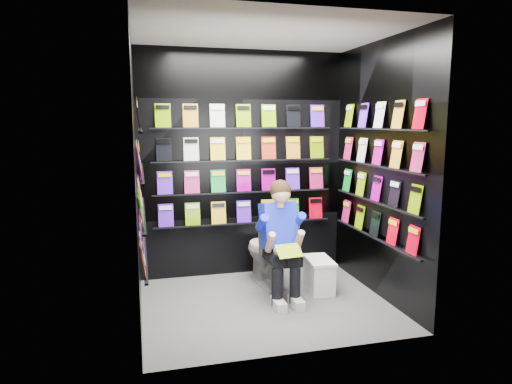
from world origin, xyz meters
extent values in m
plane|color=#5F5F5D|center=(0.00, 0.00, 0.00)|extent=(2.40, 2.40, 0.00)
plane|color=white|center=(0.00, 0.00, 2.60)|extent=(2.40, 2.40, 0.00)
cube|color=black|center=(0.00, 1.00, 1.30)|extent=(2.40, 0.04, 2.60)
cube|color=black|center=(0.00, -1.00, 1.30)|extent=(2.40, 0.04, 2.60)
cube|color=black|center=(-1.20, 0.00, 1.30)|extent=(0.04, 2.00, 2.60)
cube|color=black|center=(1.20, 0.00, 1.30)|extent=(0.04, 2.00, 2.60)
imported|color=silver|center=(0.18, 0.56, 0.37)|extent=(0.50, 0.79, 0.73)
cube|color=white|center=(0.65, 0.21, 0.16)|extent=(0.27, 0.44, 0.32)
cube|color=white|center=(0.65, 0.21, 0.34)|extent=(0.29, 0.47, 0.03)
cube|color=green|center=(0.18, -0.17, 0.58)|extent=(0.26, 0.17, 0.10)
camera|label=1|loc=(-1.17, -4.15, 1.80)|focal=32.00mm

